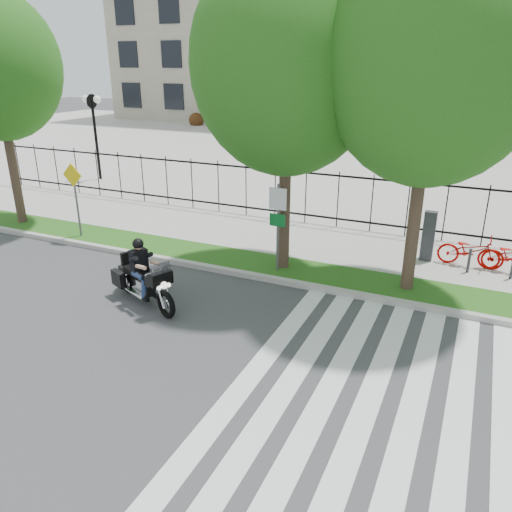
% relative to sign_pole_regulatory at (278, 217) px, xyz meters
% --- Properties ---
extents(ground, '(120.00, 120.00, 0.00)m').
position_rel_sign_pole_regulatory_xyz_m(ground, '(-0.78, -4.58, -1.74)').
color(ground, '#3E3D40').
rests_on(ground, ground).
extents(curb, '(60.00, 0.20, 0.15)m').
position_rel_sign_pole_regulatory_xyz_m(curb, '(-0.78, -0.48, -1.66)').
color(curb, '#A4A29B').
rests_on(curb, ground).
extents(grass_verge, '(60.00, 1.50, 0.15)m').
position_rel_sign_pole_regulatory_xyz_m(grass_verge, '(-0.78, 0.37, -1.66)').
color(grass_verge, '#164D13').
rests_on(grass_verge, ground).
extents(sidewalk, '(60.00, 3.50, 0.15)m').
position_rel_sign_pole_regulatory_xyz_m(sidewalk, '(-0.78, 2.87, -1.66)').
color(sidewalk, '#A09D96').
rests_on(sidewalk, ground).
extents(plaza, '(80.00, 34.00, 0.10)m').
position_rel_sign_pole_regulatory_xyz_m(plaza, '(-0.78, 20.42, -1.69)').
color(plaza, '#A09D96').
rests_on(plaza, ground).
extents(crosswalk_stripes, '(5.70, 8.00, 0.01)m').
position_rel_sign_pole_regulatory_xyz_m(crosswalk_stripes, '(4.04, -4.58, -1.73)').
color(crosswalk_stripes, silver).
rests_on(crosswalk_stripes, ground).
extents(iron_fence, '(30.00, 0.06, 2.00)m').
position_rel_sign_pole_regulatory_xyz_m(iron_fence, '(-0.78, 4.62, -0.59)').
color(iron_fence, black).
rests_on(iron_fence, sidewalk).
extents(office_building, '(60.00, 21.90, 20.15)m').
position_rel_sign_pole_regulatory_xyz_m(office_building, '(-0.78, 40.34, 8.23)').
color(office_building, gray).
rests_on(office_building, ground).
extents(lamp_post_left, '(1.06, 0.70, 4.25)m').
position_rel_sign_pole_regulatory_xyz_m(lamp_post_left, '(-12.78, 7.42, 1.47)').
color(lamp_post_left, black).
rests_on(lamp_post_left, ground).
extents(street_tree_1, '(4.95, 4.95, 8.37)m').
position_rel_sign_pole_regulatory_xyz_m(street_tree_1, '(0.05, 0.37, 3.93)').
color(street_tree_1, '#3C2B20').
rests_on(street_tree_1, grass_verge).
extents(street_tree_2, '(5.13, 5.13, 8.63)m').
position_rel_sign_pole_regulatory_xyz_m(street_tree_2, '(3.54, 0.37, 4.08)').
color(street_tree_2, '#3C2B20').
rests_on(street_tree_2, grass_verge).
extents(sign_pole_regulatory, '(0.50, 0.09, 2.50)m').
position_rel_sign_pole_regulatory_xyz_m(sign_pole_regulatory, '(0.00, 0.00, 0.00)').
color(sign_pole_regulatory, '#59595B').
rests_on(sign_pole_regulatory, grass_verge).
extents(sign_pole_warning, '(0.78, 0.09, 2.49)m').
position_rel_sign_pole_regulatory_xyz_m(sign_pole_warning, '(-7.23, 0.00, 0.00)').
color(sign_pole_warning, '#59595B').
rests_on(sign_pole_warning, grass_verge).
extents(motorcycle_rider, '(2.48, 1.41, 2.04)m').
position_rel_sign_pole_regulatory_xyz_m(motorcycle_rider, '(-2.33, -3.02, -1.06)').
color(motorcycle_rider, black).
rests_on(motorcycle_rider, ground).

